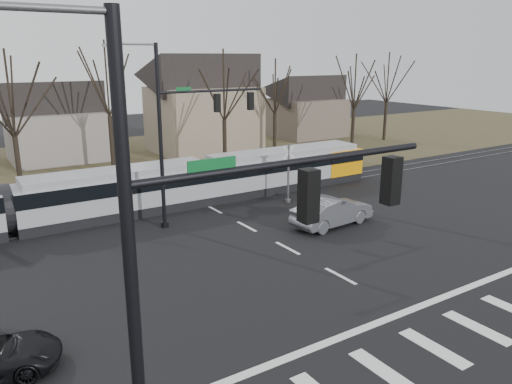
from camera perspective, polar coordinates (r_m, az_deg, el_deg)
ground at (r=21.65m, az=13.23°, el=-11.21°), size 140.00×140.00×0.00m
grass_verge at (r=48.37m, az=-14.91°, el=3.40°), size 140.00×28.00×0.01m
crosswalk at (r=19.46m, az=21.95°, el=-15.15°), size 27.00×2.60×0.01m
stop_line at (r=20.60m, az=16.89°, el=-12.91°), size 28.00×0.35×0.01m
lane_dashes at (r=33.88m, az=-6.41°, el=-1.13°), size 0.18×30.00×0.01m
rail_pair at (r=33.70m, az=-6.26°, el=-1.17°), size 90.00×1.52×0.06m
tram at (r=31.50m, az=-15.64°, el=0.12°), size 38.44×2.85×2.91m
sedan at (r=29.19m, az=8.71°, el=-2.17°), size 2.76×5.52×1.71m
signal_pole_near_left at (r=9.03m, az=-4.21°, el=-9.66°), size 9.28×0.44×10.20m
signal_pole_far at (r=28.58m, az=-7.94°, el=7.46°), size 9.28×0.44×10.20m
rail_crossing_signal at (r=33.26m, az=3.72°, el=1.98°), size 1.08×0.36×4.00m
tree_row at (r=42.71m, az=-10.24°, el=8.96°), size 59.20×7.20×10.00m
house_b at (r=50.40m, az=-22.11°, el=7.84°), size 8.64×7.56×7.65m
house_c at (r=51.93m, az=-6.06°, el=10.44°), size 10.80×8.64×10.10m
house_d at (r=61.82m, az=5.80°, el=10.03°), size 8.64×7.56×7.65m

